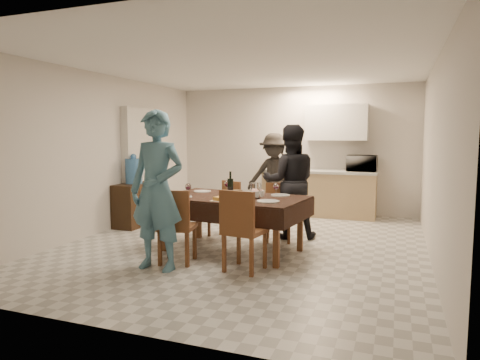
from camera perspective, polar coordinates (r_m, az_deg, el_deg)
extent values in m
cube|color=beige|center=(6.36, 0.72, -8.59)|extent=(5.00, 6.00, 0.02)
cube|color=white|center=(6.24, 0.76, 15.20)|extent=(5.00, 6.00, 0.02)
cube|color=beige|center=(9.05, 7.14, 4.04)|extent=(5.00, 0.02, 2.60)
cube|color=beige|center=(3.49, -15.99, 0.80)|extent=(5.00, 0.02, 2.60)
cube|color=beige|center=(7.39, -17.88, 3.36)|extent=(0.02, 6.00, 2.60)
cube|color=beige|center=(5.83, 24.60, 2.48)|extent=(0.02, 6.00, 2.60)
cube|color=silver|center=(8.33, -12.29, 2.06)|extent=(0.15, 1.40, 2.10)
cube|color=tan|center=(8.69, 10.43, -1.86)|extent=(2.20, 0.60, 0.86)
cube|color=#B3B4AE|center=(8.64, 10.49, 1.13)|extent=(2.24, 0.64, 0.05)
cube|color=silver|center=(8.70, 12.74, 7.48)|extent=(1.20, 0.34, 0.70)
cube|color=black|center=(5.88, -1.01, -2.41)|extent=(2.08, 1.38, 0.04)
cube|color=brown|center=(5.95, -1.01, -6.05)|extent=(0.07, 0.07, 0.72)
cube|color=brown|center=(5.45, -8.35, -6.19)|extent=(0.50, 0.50, 0.05)
cube|color=brown|center=(5.24, -9.41, -3.87)|extent=(0.43, 0.12, 0.46)
cube|color=brown|center=(5.08, 0.65, -6.82)|extent=(0.50, 0.50, 0.05)
cube|color=brown|center=(4.85, -0.14, -4.27)|extent=(0.44, 0.10, 0.48)
cube|color=brown|center=(6.78, -2.25, -4.01)|extent=(0.52, 0.52, 0.05)
cube|color=brown|center=(6.58, -2.85, -2.25)|extent=(0.38, 0.19, 0.42)
cube|color=brown|center=(6.50, 5.12, -4.47)|extent=(0.48, 0.48, 0.05)
cube|color=brown|center=(6.29, 4.71, -2.64)|extent=(0.39, 0.14, 0.42)
cube|color=black|center=(7.80, -13.87, -3.21)|extent=(0.41, 0.82, 0.76)
cylinder|color=#4281C8|center=(7.73, -13.98, 1.17)|extent=(0.29, 0.29, 0.44)
cylinder|color=white|center=(5.70, 2.08, -1.42)|extent=(0.13, 0.13, 0.21)
cube|color=gold|center=(5.49, -1.49, -2.53)|extent=(0.46, 0.39, 0.05)
cylinder|color=silver|center=(5.94, 2.31, -1.75)|extent=(0.20, 0.20, 0.08)
cylinder|color=silver|center=(6.15, -0.50, -1.68)|extent=(0.20, 0.20, 0.04)
cylinder|color=silver|center=(5.85, -7.57, -2.23)|extent=(0.24, 0.24, 0.01)
cylinder|color=silver|center=(5.40, 3.77, -2.86)|extent=(0.29, 0.29, 0.02)
cylinder|color=silver|center=(6.39, -5.06, -1.51)|extent=(0.25, 0.25, 0.01)
cylinder|color=silver|center=(5.97, 5.41, -2.03)|extent=(0.26, 0.26, 0.02)
imported|color=silver|center=(8.52, 15.96, 2.15)|extent=(0.56, 0.38, 0.31)
imported|color=teal|center=(5.16, -11.00, -1.36)|extent=(0.70, 0.47, 1.90)
imported|color=black|center=(6.69, 6.66, -0.22)|extent=(1.03, 0.91, 1.76)
imported|color=black|center=(8.38, 4.56, 0.63)|extent=(1.06, 0.61, 1.64)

